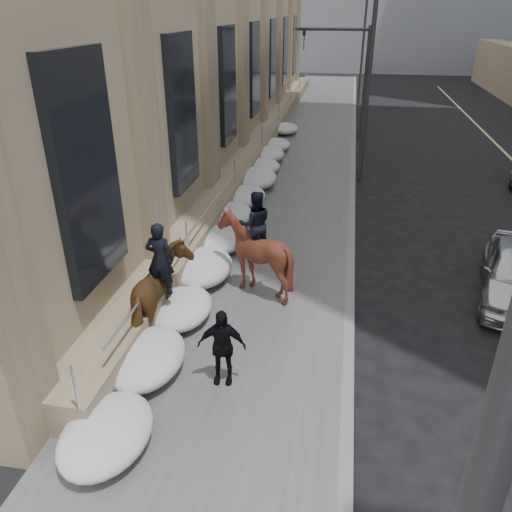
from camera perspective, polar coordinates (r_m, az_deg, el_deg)
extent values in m
plane|color=black|center=(10.50, -4.50, -14.40)|extent=(140.00, 140.00, 0.00)
cube|color=#4C4C4E|center=(19.03, 2.97, 5.57)|extent=(5.00, 80.00, 0.12)
cube|color=slate|center=(18.91, 10.89, 4.98)|extent=(0.24, 80.00, 0.12)
cube|color=#816B53|center=(28.71, 1.12, 13.66)|extent=(1.10, 44.00, 0.90)
cylinder|color=silver|center=(28.46, 2.06, 15.39)|extent=(0.06, 42.00, 0.06)
cube|color=black|center=(21.40, -3.23, 18.84)|extent=(0.20, 2.20, 4.50)
cylinder|color=#2D2D30|center=(21.83, 12.68, 18.43)|extent=(0.18, 0.18, 8.00)
cylinder|color=#2D2D30|center=(41.74, 12.10, 22.12)|extent=(0.18, 0.18, 8.00)
cylinder|color=#2D2D30|center=(29.89, 12.36, 18.58)|extent=(0.20, 0.20, 6.00)
cylinder|color=#2D2D30|center=(29.67, 8.71, 24.25)|extent=(4.00, 0.16, 0.16)
imported|color=black|center=(29.80, 5.51, 23.46)|extent=(0.18, 0.22, 1.10)
ellipsoid|color=silver|center=(10.61, -12.34, -11.33)|extent=(1.50, 2.10, 0.68)
ellipsoid|color=silver|center=(13.75, -6.11, -1.28)|extent=(1.60, 2.20, 0.72)
ellipsoid|color=silver|center=(17.30, -2.83, 4.73)|extent=(1.40, 2.00, 0.64)
ellipsoid|color=silver|center=(20.94, 0.02, 8.87)|extent=(1.70, 2.30, 0.76)
ellipsoid|color=silver|center=(24.76, 1.47, 11.55)|extent=(1.50, 2.10, 0.66)
imported|color=#523618|center=(11.47, -10.75, -4.28)|extent=(1.11, 2.30, 1.92)
imported|color=black|center=(11.21, -10.84, -0.37)|extent=(0.64, 0.43, 1.72)
imported|color=#461E14|center=(12.83, -0.20, 0.23)|extent=(2.25, 2.38, 2.11)
imported|color=black|center=(12.63, -0.08, 3.76)|extent=(1.01, 0.90, 1.72)
imported|color=black|center=(9.91, -3.95, -10.30)|extent=(1.00, 0.50, 1.64)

